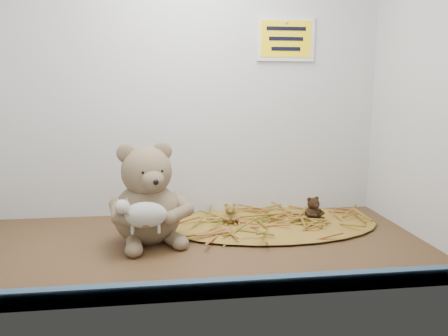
{
  "coord_description": "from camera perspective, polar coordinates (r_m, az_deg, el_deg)",
  "views": [
    {
      "loc": [
        -7.07,
        -107.28,
        40.02
      ],
      "look_at": [
        7.06,
        1.38,
        19.9
      ],
      "focal_mm": 35.0,
      "sensor_mm": 36.0,
      "label": 1
    }
  ],
  "objects": [
    {
      "name": "toy_lamb",
      "position": [
        1.07,
        -10.24,
        -6.04
      ],
      "size": [
        13.61,
        8.31,
        8.8
      ],
      "primitive_type": null,
      "color": "#B6B3A3",
      "rests_on": "main_teddy"
    },
    {
      "name": "mini_teddy_brown",
      "position": [
        1.33,
        11.54,
        -5.13
      ],
      "size": [
        7.51,
        7.73,
        7.33
      ],
      "primitive_type": null,
      "rotation": [
        0.0,
        0.0,
        0.31
      ],
      "color": "black",
      "rests_on": "straw_bed"
    },
    {
      "name": "mini_teddy_tan",
      "position": [
        1.27,
        0.81,
        -5.86
      ],
      "size": [
        5.36,
        5.62,
        6.24
      ],
      "primitive_type": null,
      "rotation": [
        0.0,
        0.0,
        -0.06
      ],
      "color": "olive",
      "rests_on": "straw_bed"
    },
    {
      "name": "front_rail",
      "position": [
        0.88,
        -2.11,
        -15.48
      ],
      "size": [
        119.28,
        2.2,
        3.6
      ],
      "primitive_type": "cube",
      "color": "#39536E",
      "rests_on": "shelf_floor"
    },
    {
      "name": "main_teddy",
      "position": [
        1.15,
        -10.07,
        -3.24
      ],
      "size": [
        27.0,
        27.77,
        26.33
      ],
      "primitive_type": null,
      "rotation": [
        0.0,
        0.0,
        0.31
      ],
      "color": "#81684F",
      "rests_on": "shelf_floor"
    },
    {
      "name": "wall_sign",
      "position": [
        1.42,
        8.05,
        16.35
      ],
      "size": [
        16.0,
        1.2,
        11.0
      ],
      "primitive_type": "cube",
      "color": "yellow",
      "rests_on": "back_wall"
    },
    {
      "name": "straw_bed",
      "position": [
        1.31,
        6.25,
        -7.2
      ],
      "size": [
        63.31,
        36.76,
        1.23
      ],
      "primitive_type": "ellipsoid",
      "color": "brown",
      "rests_on": "shelf_floor"
    },
    {
      "name": "alcove_shell",
      "position": [
        1.17,
        -4.03,
        12.83
      ],
      "size": [
        120.4,
        60.2,
        90.4
      ],
      "color": "#432617",
      "rests_on": "ground"
    }
  ]
}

